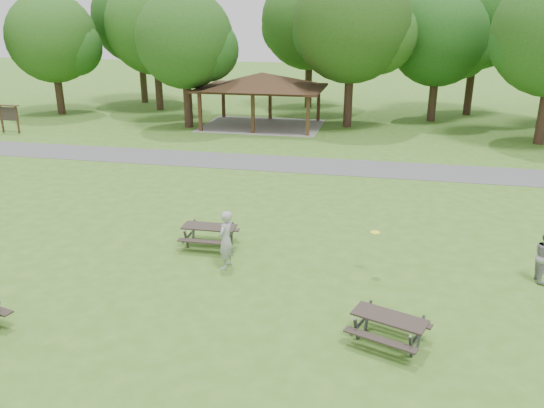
# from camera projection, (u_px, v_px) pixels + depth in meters

# --- Properties ---
(ground) EXTENTS (160.00, 160.00, 0.00)m
(ground) POSITION_uv_depth(u_px,v_px,m) (209.00, 289.00, 15.24)
(ground) COLOR #3D6C1E
(ground) RESTS_ON ground
(asphalt_path) EXTENTS (120.00, 3.20, 0.02)m
(asphalt_path) POSITION_uv_depth(u_px,v_px,m) (293.00, 164.00, 28.15)
(asphalt_path) COLOR #4D4E50
(asphalt_path) RESTS_ON ground
(pavilion) EXTENTS (8.60, 7.01, 3.76)m
(pavilion) POSITION_uv_depth(u_px,v_px,m) (262.00, 83.00, 37.14)
(pavilion) COLOR #3C2215
(pavilion) RESTS_ON ground
(notice_board) EXTENTS (1.60, 0.30, 1.88)m
(notice_board) POSITION_uv_depth(u_px,v_px,m) (8.00, 114.00, 35.34)
(notice_board) COLOR #331F12
(notice_board) RESTS_ON ground
(tree_row_b) EXTENTS (7.14, 6.80, 9.28)m
(tree_row_b) POSITION_uv_depth(u_px,v_px,m) (54.00, 41.00, 41.01)
(tree_row_b) COLOR black
(tree_row_b) RESTS_ON ground
(tree_row_c) EXTENTS (8.19, 7.80, 10.67)m
(tree_row_c) POSITION_uv_depth(u_px,v_px,m) (156.00, 28.00, 42.56)
(tree_row_c) COLOR #2F1E15
(tree_row_c) RESTS_ON ground
(tree_row_d) EXTENTS (6.93, 6.60, 9.27)m
(tree_row_d) POSITION_uv_depth(u_px,v_px,m) (186.00, 43.00, 35.84)
(tree_row_d) COLOR black
(tree_row_d) RESTS_ON ground
(tree_row_e) EXTENTS (8.40, 8.00, 11.02)m
(tree_row_e) POSITION_uv_depth(u_px,v_px,m) (353.00, 27.00, 35.64)
(tree_row_e) COLOR black
(tree_row_e) RESTS_ON ground
(tree_row_f) EXTENTS (7.35, 7.00, 9.55)m
(tree_row_f) POSITION_uv_depth(u_px,v_px,m) (440.00, 40.00, 38.00)
(tree_row_f) COLOR black
(tree_row_f) RESTS_ON ground
(tree_deep_a) EXTENTS (8.40, 8.00, 11.38)m
(tree_deep_a) POSITION_uv_depth(u_px,v_px,m) (140.00, 20.00, 46.18)
(tree_deep_a) COLOR #312316
(tree_deep_a) RESTS_ON ground
(tree_deep_b) EXTENTS (8.40, 8.00, 11.13)m
(tree_deep_b) POSITION_uv_depth(u_px,v_px,m) (311.00, 24.00, 43.77)
(tree_deep_b) COLOR black
(tree_deep_b) RESTS_ON ground
(tree_deep_c) EXTENTS (8.82, 8.40, 11.90)m
(tree_deep_c) POSITION_uv_depth(u_px,v_px,m) (480.00, 16.00, 40.10)
(tree_deep_c) COLOR black
(tree_deep_c) RESTS_ON ground
(picnic_table_middle) EXTENTS (1.82, 1.49, 0.78)m
(picnic_table_middle) POSITION_uv_depth(u_px,v_px,m) (209.00, 231.00, 17.90)
(picnic_table_middle) COLOR #2B241F
(picnic_table_middle) RESTS_ON ground
(picnic_table_far) EXTENTS (2.10, 1.90, 0.75)m
(picnic_table_far) POSITION_uv_depth(u_px,v_px,m) (389.00, 323.00, 12.55)
(picnic_table_far) COLOR #2A221E
(picnic_table_far) RESTS_ON ground
(frisbee_in_flight) EXTENTS (0.36, 0.36, 0.02)m
(frisbee_in_flight) POSITION_uv_depth(u_px,v_px,m) (375.00, 232.00, 15.74)
(frisbee_in_flight) COLOR #FFF628
(frisbee_in_flight) RESTS_ON ground
(frisbee_thrower) EXTENTS (0.56, 0.75, 1.87)m
(frisbee_thrower) POSITION_uv_depth(u_px,v_px,m) (226.00, 240.00, 16.28)
(frisbee_thrower) COLOR #9FA0A2
(frisbee_thrower) RESTS_ON ground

